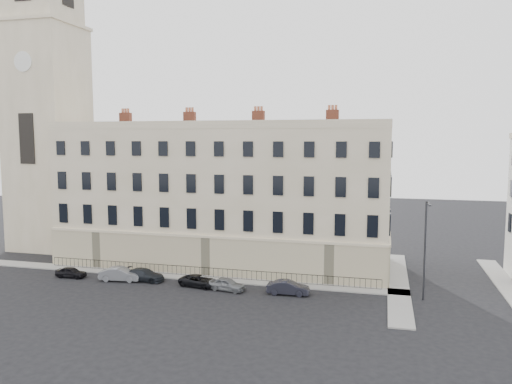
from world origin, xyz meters
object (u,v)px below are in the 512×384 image
car_b (120,274)px  streetlamp (425,246)px  car_d (199,281)px  car_c (144,275)px  car_e (227,284)px  car_f (288,288)px  car_a (71,272)px

car_b → streetlamp: (28.61, 1.26, 4.15)m
car_d → car_c: bearing=95.9°
car_b → car_e: size_ratio=1.19×
car_f → streetlamp: bearing=-85.8°
car_a → car_e: (16.67, -0.20, 0.05)m
car_e → car_a: bearing=99.0°
car_d → streetlamp: bearing=-77.0°
car_d → car_e: bearing=-90.6°
car_b → car_f: bearing=-98.0°
car_c → car_d: car_c is taller
car_c → car_e: (8.93, -0.97, -0.02)m
car_b → car_f: size_ratio=1.07×
car_a → streetlamp: bearing=-88.2°
car_a → car_f: car_f is taller
car_b → streetlamp: size_ratio=0.47×
car_a → streetlamp: size_ratio=0.36×
car_f → car_d: bearing=85.7°
car_d → streetlamp: (20.38, 1.10, 4.29)m
car_e → streetlamp: bearing=-74.9°
car_c → car_a: bearing=99.9°
car_c → car_e: size_ratio=1.21×
car_a → streetlamp: 34.37m
car_d → car_e: (2.98, -0.56, 0.05)m
car_d → car_a: bearing=101.4°
car_b → car_c: size_ratio=0.98×
car_d → streetlamp: size_ratio=0.45×
car_d → car_f: bearing=-81.9°
car_a → car_d: (13.69, 0.35, 0.01)m
car_d → car_e: car_e is taller
car_a → car_f: 22.36m
car_f → car_e: bearing=90.3°
car_a → streetlamp: streetlamp is taller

